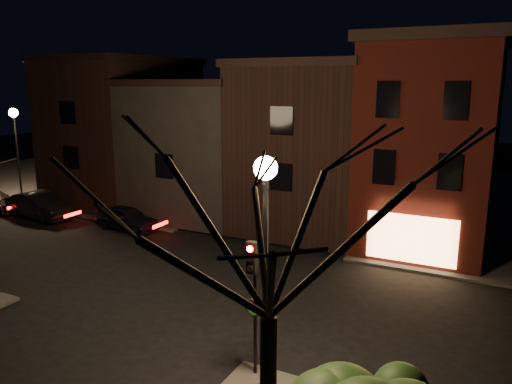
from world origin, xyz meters
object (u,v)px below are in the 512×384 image
at_px(street_lamp_near, 265,212).
at_px(parked_car_b, 40,206).
at_px(parked_car_a, 127,218).
at_px(street_lamp_far, 15,129).
at_px(bare_tree_right, 269,201).
at_px(traffic_signal, 253,288).

height_order(street_lamp_near, parked_car_b, street_lamp_near).
bearing_deg(street_lamp_near, parked_car_a, 143.40).
height_order(street_lamp_far, parked_car_b, street_lamp_far).
bearing_deg(parked_car_a, bare_tree_right, -125.08).
bearing_deg(traffic_signal, street_lamp_near, -39.37).
bearing_deg(street_lamp_near, street_lamp_far, 154.17).
bearing_deg(traffic_signal, parked_car_a, 143.53).
distance_m(traffic_signal, bare_tree_right, 4.87).
relative_size(traffic_signal, bare_tree_right, 0.48).
bearing_deg(parked_car_b, street_lamp_far, 68.46).
xyz_separation_m(parked_car_a, parked_car_b, (-6.50, -0.60, 0.12)).
bearing_deg(bare_tree_right, traffic_signal, 122.41).
height_order(bare_tree_right, parked_car_a, bare_tree_right).
xyz_separation_m(street_lamp_far, parked_car_b, (4.73, -2.42, -4.37)).
height_order(traffic_signal, parked_car_a, traffic_signal).
distance_m(street_lamp_far, bare_tree_right, 30.32).
height_order(traffic_signal, parked_car_b, traffic_signal).
relative_size(traffic_signal, parked_car_b, 0.83).
height_order(street_lamp_far, traffic_signal, street_lamp_far).
bearing_deg(street_lamp_far, traffic_signal, -25.45).
xyz_separation_m(street_lamp_near, traffic_signal, (-0.60, 0.49, -2.37)).
height_order(street_lamp_near, parked_car_a, street_lamp_near).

